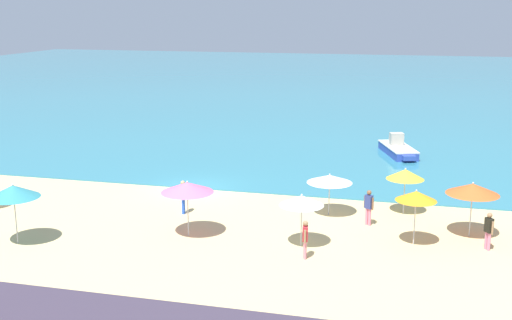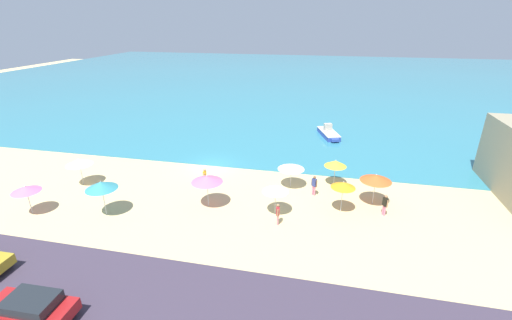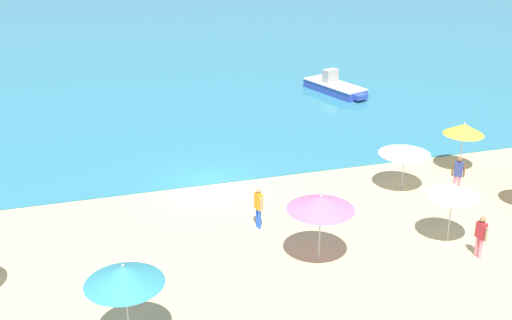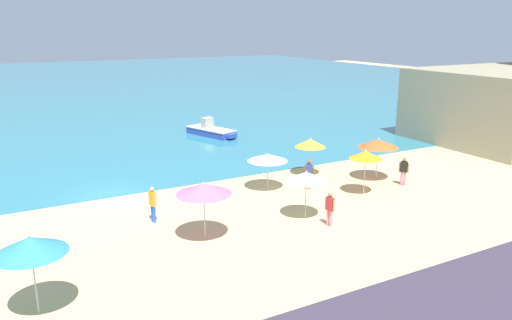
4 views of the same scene
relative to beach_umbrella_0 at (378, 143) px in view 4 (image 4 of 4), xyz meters
The scene contains 14 objects.
ground_plane 15.54m from the beach_umbrella_0, 163.51° to the left, with size 160.00×160.00×0.00m, color #D4BA80.
sea 61.21m from the beach_umbrella_0, 103.95° to the left, with size 150.00×110.00×0.05m, color teal.
beach_umbrella_0 is the anchor object (origin of this frame).
beach_umbrella_1 20.22m from the beach_umbrella_0, 163.36° to the right, with size 2.26×2.26×2.74m.
beach_umbrella_2 4.03m from the beach_umbrella_0, 138.10° to the left, with size 1.89×1.89×2.37m.
beach_umbrella_3 6.82m from the beach_umbrella_0, 166.50° to the left, with size 2.26×2.26×2.12m.
beach_umbrella_4 12.77m from the beach_umbrella_0, 166.29° to the right, with size 2.39×2.39×2.60m.
beach_umbrella_5 7.83m from the beach_umbrella_0, 156.94° to the right, with size 1.93×1.93×2.38m.
beach_umbrella_7 2.99m from the beach_umbrella_0, 144.88° to the right, with size 1.79×1.79×2.52m.
bather_0 2.13m from the beach_umbrella_0, 67.86° to the right, with size 0.38×0.49×1.67m.
bather_1 13.81m from the beach_umbrella_0, behind, with size 0.27×0.56×1.72m.
bather_2 8.21m from the beach_umbrella_0, 147.01° to the right, with size 0.27×0.57×1.64m.
bather_3 4.78m from the beach_umbrella_0, behind, with size 0.48×0.39×1.73m.
skiff_nearshore 16.55m from the beach_umbrella_0, 103.08° to the left, with size 3.01×5.06×1.45m.
Camera 4 is at (-5.33, -25.95, 8.96)m, focal length 35.00 mm.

